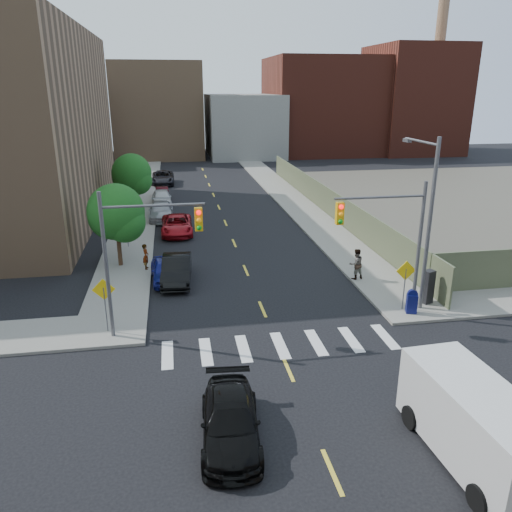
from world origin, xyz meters
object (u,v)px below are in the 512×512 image
object	(u,v)px
parked_car_blue	(165,270)
parked_car_maroon	(162,193)
parked_car_white	(162,198)
cargo_van	(472,419)
pedestrian_west	(146,256)
pedestrian_east	(356,264)
black_sedan	(230,421)
payphone	(428,287)
parked_car_black	(177,269)
parked_car_grey	(163,178)
mailbox	(412,302)
parked_car_red	(177,225)
parked_car_silver	(161,211)

from	to	relation	value
parked_car_blue	parked_car_maroon	distance (m)	23.78
parked_car_white	parked_car_maroon	distance (m)	3.15
cargo_van	pedestrian_west	bearing A→B (deg)	116.32
pedestrian_east	cargo_van	bearing A→B (deg)	71.40
black_sedan	payphone	distance (m)	14.79
cargo_van	payphone	xyz separation A→B (m)	(4.35, 11.05, -0.29)
parked_car_blue	parked_car_black	bearing A→B (deg)	-24.83
parked_car_white	pedestrian_east	xyz separation A→B (m)	(11.80, -22.60, 0.30)
parked_car_grey	black_sedan	bearing A→B (deg)	-86.07
mailbox	pedestrian_east	world-z (taller)	pedestrian_east
parked_car_black	parked_car_grey	distance (m)	32.62
cargo_van	parked_car_black	bearing A→B (deg)	114.63
parked_car_maroon	parked_car_grey	world-z (taller)	parked_car_grey
pedestrian_west	black_sedan	bearing A→B (deg)	-169.67
payphone	parked_car_white	bearing A→B (deg)	97.18
parked_car_red	parked_car_maroon	world-z (taller)	parked_car_red
cargo_van	pedestrian_east	world-z (taller)	cargo_van
mailbox	parked_car_white	bearing A→B (deg)	131.32
parked_car_silver	pedestrian_west	distance (m)	13.24
parked_car_white	parked_car_maroon	xyz separation A→B (m)	(0.00, 3.14, -0.18)
parked_car_grey	mailbox	size ratio (longest dim) A/B	4.41
parked_car_red	payphone	xyz separation A→B (m)	(13.04, -16.31, 0.34)
parked_car_black	mailbox	bearing A→B (deg)	-26.15
parked_car_blue	parked_car_silver	size ratio (longest dim) A/B	0.78
parked_car_red	payphone	bearing A→B (deg)	-50.75
parked_car_grey	payphone	distance (m)	40.93
pedestrian_east	parked_car_black	bearing A→B (deg)	-20.82
mailbox	parked_car_silver	bearing A→B (deg)	136.49
parked_car_blue	payphone	xyz separation A→B (m)	(13.95, -6.00, 0.39)
parked_car_black	black_sedan	bearing A→B (deg)	-80.48
parked_car_red	parked_car_white	world-z (taller)	parked_car_white
parked_car_red	parked_car_silver	world-z (taller)	parked_car_silver
parked_car_maroon	parked_car_grey	size ratio (longest dim) A/B	0.66
parked_car_silver	parked_car_blue	bearing A→B (deg)	-88.25
black_sedan	parked_car_white	bearing A→B (deg)	98.78
parked_car_blue	pedestrian_east	xyz separation A→B (m)	(11.41, -1.97, 0.41)
mailbox	pedestrian_west	world-z (taller)	pedestrian_west
parked_car_grey	parked_car_blue	bearing A→B (deg)	-88.53
parked_car_blue	parked_car_silver	xyz separation A→B (m)	(-0.39, 15.16, 0.07)
parked_car_silver	cargo_van	xyz separation A→B (m)	(9.99, -32.21, 0.62)
parked_car_maroon	parked_car_grey	distance (m)	8.57
parked_car_black	parked_car_grey	size ratio (longest dim) A/B	0.84
parked_car_maroon	pedestrian_east	distance (m)	28.32
parked_car_red	cargo_van	bearing A→B (deg)	-71.77
mailbox	parked_car_maroon	bearing A→B (deg)	129.04
parked_car_black	parked_car_silver	world-z (taller)	parked_car_black
parked_car_blue	mailbox	bearing A→B (deg)	-33.97
parked_car_black	payphone	size ratio (longest dim) A/B	2.59
parked_car_grey	cargo_van	xyz separation A→B (m)	(9.99, -49.39, 0.57)
parked_car_black	mailbox	xyz separation A→B (m)	(11.84, -6.79, -0.01)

